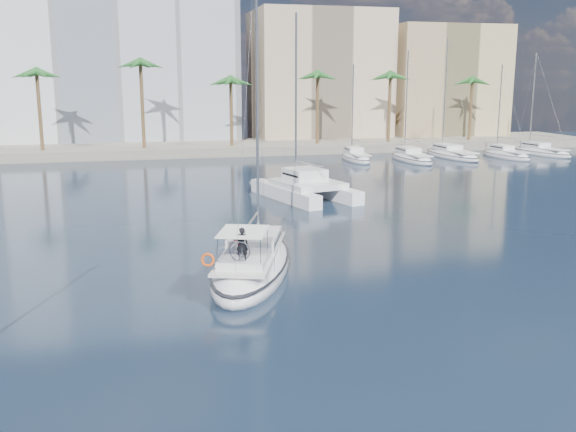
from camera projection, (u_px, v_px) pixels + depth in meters
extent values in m
plane|color=black|center=(294.00, 295.00, 29.68)|extent=(160.00, 160.00, 0.00)
cube|color=gray|center=(182.00, 148.00, 87.45)|extent=(120.00, 14.00, 1.20)
cube|color=silver|center=(89.00, 50.00, 93.21)|extent=(42.00, 16.00, 28.00)
cube|color=#C8AD8F|center=(319.00, 78.00, 99.23)|extent=(20.00, 14.00, 20.00)
cube|color=tan|center=(442.00, 85.00, 102.26)|extent=(18.00, 12.00, 18.00)
cylinder|color=brown|center=(184.00, 115.00, 82.69)|extent=(0.44, 0.44, 10.50)
sphere|color=#236024|center=(182.00, 74.00, 81.59)|extent=(3.60, 3.60, 3.60)
cylinder|color=brown|center=(426.00, 112.00, 90.71)|extent=(0.44, 0.44, 10.50)
sphere|color=#236024|center=(427.00, 74.00, 89.62)|extent=(3.60, 3.60, 3.60)
ellipsoid|color=white|center=(252.00, 268.00, 32.77)|extent=(7.19, 11.90, 2.36)
ellipsoid|color=black|center=(252.00, 261.00, 32.70)|extent=(7.26, 12.02, 0.18)
cube|color=silver|center=(251.00, 252.00, 32.38)|extent=(5.26, 8.88, 0.12)
cube|color=silver|center=(255.00, 239.00, 33.58)|extent=(3.53, 4.31, 0.60)
cube|color=black|center=(255.00, 238.00, 33.57)|extent=(3.40, 3.90, 0.14)
cylinder|color=#B7BABF|center=(257.00, 100.00, 33.36)|extent=(0.15, 0.15, 14.88)
cylinder|color=#B7BABF|center=(252.00, 221.00, 32.37)|extent=(1.63, 4.36, 0.11)
cube|color=silver|center=(244.00, 259.00, 30.20)|extent=(2.98, 3.39, 0.36)
cube|color=white|center=(243.00, 232.00, 29.81)|extent=(2.98, 3.39, 0.04)
torus|color=silver|center=(240.00, 252.00, 29.00)|extent=(0.92, 0.37, 0.96)
torus|color=#E8480C|center=(208.00, 260.00, 28.77)|extent=(0.66, 0.40, 0.64)
imported|color=black|center=(242.00, 244.00, 29.18)|extent=(0.62, 0.45, 1.56)
imported|color=maroon|center=(240.00, 241.00, 30.46)|extent=(0.61, 0.48, 1.22)
cube|color=white|center=(284.00, 194.00, 52.98)|extent=(3.73, 10.19, 1.10)
cube|color=white|center=(324.00, 190.00, 54.80)|extent=(3.73, 10.19, 1.10)
cube|color=silver|center=(308.00, 184.00, 53.30)|extent=(5.78, 6.57, 0.50)
cube|color=silver|center=(305.00, 175.00, 53.59)|extent=(3.49, 3.67, 1.00)
cube|color=black|center=(305.00, 174.00, 53.58)|extent=(3.41, 3.28, 0.18)
cylinder|color=#B7BABF|center=(296.00, 97.00, 53.59)|extent=(0.18, 0.18, 13.63)
ellipsoid|color=silver|center=(226.00, 248.00, 35.48)|extent=(0.21, 0.41, 0.19)
sphere|color=silver|center=(226.00, 247.00, 35.66)|extent=(0.11, 0.11, 0.11)
cube|color=gray|center=(221.00, 248.00, 35.41)|extent=(0.47, 0.17, 0.11)
cube|color=gray|center=(231.00, 247.00, 35.54)|extent=(0.47, 0.17, 0.11)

